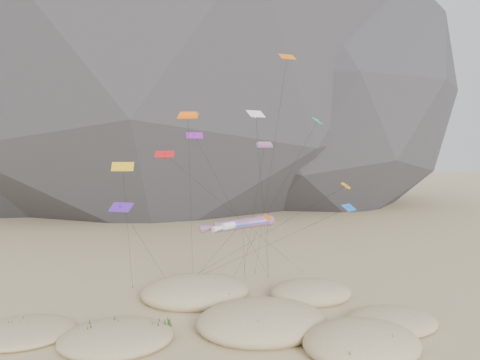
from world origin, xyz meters
name	(u,v)px	position (x,y,z in m)	size (l,w,h in m)	color
ground	(251,354)	(0.00, 0.00, 0.00)	(500.00, 500.00, 0.00)	#CCB789
dunes	(227,328)	(-1.12, 4.93, 0.71)	(49.00, 40.31, 3.78)	#CCB789
dune_grass	(218,330)	(-2.17, 4.39, 0.84)	(43.86, 30.16, 1.46)	black
kite_stakes	(223,281)	(2.71, 23.53, 0.15)	(26.01, 6.71, 0.30)	#3F2D1E
rainbow_tube_kite	(240,224)	(1.86, 10.93, 10.56)	(8.97, 12.96, 11.55)	#ED4818
white_tube_kite	(240,224)	(1.86, 11.03, 10.59)	(7.88, 12.57, 11.29)	silver
orange_parafoil	(188,118)	(-3.79, 12.96, 22.87)	(3.77, 13.38, 23.63)	#FE600D
multi_parafoil	(264,147)	(6.33, 15.53, 19.51)	(2.12, 11.88, 20.21)	red
delta_kites	(239,159)	(1.89, 11.52, 18.19)	(28.81, 23.47, 31.35)	#1BB260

